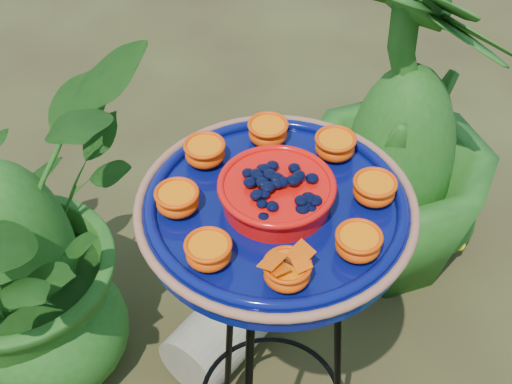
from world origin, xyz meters
TOP-DOWN VIEW (x-y plane):
  - tripod_stand at (0.03, -0.07)m, footprint 0.38×0.38m
  - feeder_dish at (0.03, -0.07)m, footprint 0.53×0.53m
  - driftwood_log at (0.11, 0.32)m, footprint 0.54×0.45m
  - shrub_back_left at (-0.43, 0.46)m, footprint 0.92×0.95m
  - shrub_back_right at (0.57, 0.45)m, footprint 0.72×0.72m

SIDE VIEW (x-z plane):
  - driftwood_log at x=0.11m, z-range 0.00..0.18m
  - shrub_back_left at x=-0.43m, z-range 0.00..0.80m
  - shrub_back_right at x=0.57m, z-range 0.00..0.93m
  - tripod_stand at x=0.03m, z-range 0.09..0.90m
  - feeder_dish at x=0.03m, z-range 0.80..0.90m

